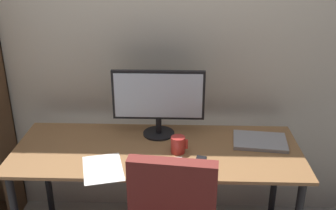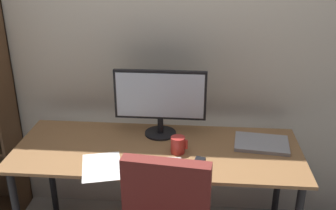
% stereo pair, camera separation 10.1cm
% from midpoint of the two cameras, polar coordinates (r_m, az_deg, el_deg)
% --- Properties ---
extents(back_wall, '(6.40, 0.10, 2.60)m').
position_cam_midpoint_polar(back_wall, '(2.63, -2.19, 9.83)').
color(back_wall, beige).
rests_on(back_wall, ground).
extents(desk, '(1.71, 0.66, 0.74)m').
position_cam_midpoint_polar(desk, '(2.41, -2.78, -8.06)').
color(desk, olive).
rests_on(desk, ground).
extents(monitor, '(0.57, 0.20, 0.43)m').
position_cam_midpoint_polar(monitor, '(2.43, -2.59, 0.91)').
color(monitor, black).
rests_on(monitor, desk).
extents(keyboard, '(0.29, 0.11, 0.02)m').
position_cam_midpoint_polar(keyboard, '(2.21, -3.07, -8.43)').
color(keyboard, silver).
rests_on(keyboard, desk).
extents(mouse, '(0.08, 0.11, 0.03)m').
position_cam_midpoint_polar(mouse, '(2.20, 3.39, -8.31)').
color(mouse, black).
rests_on(mouse, desk).
extents(coffee_mug, '(0.10, 0.08, 0.10)m').
position_cam_midpoint_polar(coffee_mug, '(2.31, 0.21, -5.77)').
color(coffee_mug, '#B72D28').
rests_on(coffee_mug, desk).
extents(laptop, '(0.34, 0.26, 0.02)m').
position_cam_midpoint_polar(laptop, '(2.48, 12.01, -5.15)').
color(laptop, '#99999E').
rests_on(laptop, desk).
extents(paper_sheet, '(0.28, 0.34, 0.00)m').
position_cam_midpoint_polar(paper_sheet, '(2.21, -10.71, -9.01)').
color(paper_sheet, white).
rests_on(paper_sheet, desk).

